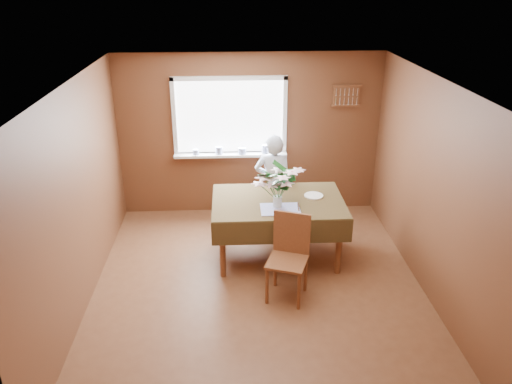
{
  "coord_description": "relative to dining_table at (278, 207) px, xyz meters",
  "views": [
    {
      "loc": [
        -0.32,
        -5.09,
        3.55
      ],
      "look_at": [
        0.0,
        0.55,
        1.05
      ],
      "focal_mm": 35.0,
      "sensor_mm": 36.0,
      "label": 1
    }
  ],
  "objects": [
    {
      "name": "chair_far",
      "position": [
        -0.04,
        0.87,
        -0.23
      ],
      "size": [
        0.49,
        0.49,
        0.91
      ],
      "rotation": [
        0.0,
        0.0,
        3.46
      ],
      "color": "brown",
      "rests_on": "floor"
    },
    {
      "name": "side_plate",
      "position": [
        0.48,
        0.11,
        0.11
      ],
      "size": [
        0.31,
        0.31,
        0.01
      ],
      "primitive_type": "cylinder",
      "rotation": [
        0.0,
        0.0,
        0.3
      ],
      "color": "white",
      "rests_on": "dining_table"
    },
    {
      "name": "floor",
      "position": [
        -0.3,
        -0.76,
        -0.73
      ],
      "size": [
        4.5,
        4.5,
        0.0
      ],
      "primitive_type": "plane",
      "color": "brown",
      "rests_on": "ground"
    },
    {
      "name": "spoon_rack",
      "position": [
        1.15,
        1.45,
        1.12
      ],
      "size": [
        0.44,
        0.05,
        0.33
      ],
      "color": "brown",
      "rests_on": "wall_back"
    },
    {
      "name": "window_assembly",
      "position": [
        -0.6,
        1.44,
        0.63
      ],
      "size": [
        1.72,
        0.2,
        1.22
      ],
      "color": "white",
      "rests_on": "wall_back"
    },
    {
      "name": "wall_left",
      "position": [
        -2.3,
        -0.76,
        0.52
      ],
      "size": [
        0.0,
        4.5,
        4.5
      ],
      "primitive_type": "plane",
      "rotation": [
        1.57,
        0.0,
        1.57
      ],
      "color": "brown",
      "rests_on": "floor"
    },
    {
      "name": "chair_near",
      "position": [
        0.05,
        -0.86,
        -0.18
      ],
      "size": [
        0.56,
        0.56,
        1.02
      ],
      "rotation": [
        0.0,
        0.0,
        -0.35
      ],
      "color": "brown",
      "rests_on": "floor"
    },
    {
      "name": "wall_back",
      "position": [
        -0.3,
        1.49,
        0.52
      ],
      "size": [
        4.0,
        0.0,
        4.0
      ],
      "primitive_type": "plane",
      "rotation": [
        1.57,
        0.0,
        0.0
      ],
      "color": "brown",
      "rests_on": "floor"
    },
    {
      "name": "flower_bouquet",
      "position": [
        -0.03,
        -0.19,
        0.42
      ],
      "size": [
        0.57,
        0.57,
        0.49
      ],
      "rotation": [
        0.0,
        0.0,
        0.34
      ],
      "color": "white",
      "rests_on": "dining_table"
    },
    {
      "name": "table_knife",
      "position": [
        0.23,
        -0.23,
        0.11
      ],
      "size": [
        0.04,
        0.25,
        0.0
      ],
      "primitive_type": "cube",
      "rotation": [
        0.0,
        0.0,
        -0.09
      ],
      "color": "silver",
      "rests_on": "dining_table"
    },
    {
      "name": "dining_table",
      "position": [
        0.0,
        0.0,
        0.0
      ],
      "size": [
        1.72,
        1.18,
        0.84
      ],
      "rotation": [
        0.0,
        0.0,
        -0.0
      ],
      "color": "brown",
      "rests_on": "floor"
    },
    {
      "name": "wall_front",
      "position": [
        -0.3,
        -3.01,
        0.52
      ],
      "size": [
        4.0,
        0.0,
        4.0
      ],
      "primitive_type": "plane",
      "rotation": [
        -1.57,
        0.0,
        0.0
      ],
      "color": "brown",
      "rests_on": "floor"
    },
    {
      "name": "wall_right",
      "position": [
        1.7,
        -0.76,
        0.52
      ],
      "size": [
        0.0,
        4.5,
        4.5
      ],
      "primitive_type": "plane",
      "rotation": [
        1.57,
        0.0,
        -1.57
      ],
      "color": "brown",
      "rests_on": "floor"
    },
    {
      "name": "ceiling",
      "position": [
        -0.3,
        -0.76,
        1.77
      ],
      "size": [
        4.5,
        4.5,
        0.0
      ],
      "primitive_type": "plane",
      "rotation": [
        3.14,
        0.0,
        0.0
      ],
      "color": "white",
      "rests_on": "wall_back"
    },
    {
      "name": "seated_woman",
      "position": [
        0.0,
        0.79,
        0.01
      ],
      "size": [
        0.58,
        0.42,
        1.48
      ],
      "primitive_type": "imported",
      "rotation": [
        0.0,
        0.0,
        3.02
      ],
      "color": "white",
      "rests_on": "floor"
    }
  ]
}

